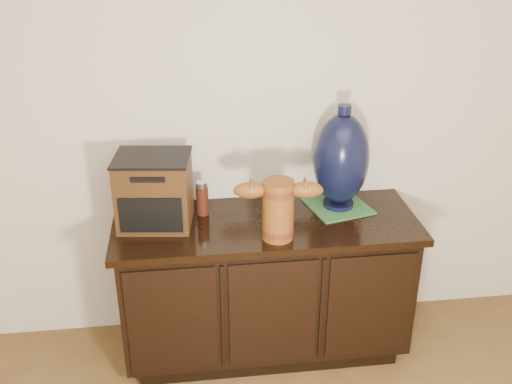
{
  "coord_description": "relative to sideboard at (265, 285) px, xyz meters",
  "views": [
    {
      "loc": [
        -0.36,
        -0.27,
        2.12
      ],
      "look_at": [
        -0.05,
        2.18,
        0.93
      ],
      "focal_mm": 42.0,
      "sensor_mm": 36.0,
      "label": 1
    }
  ],
  "objects": [
    {
      "name": "terracotta_vessel",
      "position": [
        0.03,
        -0.16,
        0.53
      ],
      "size": [
        0.4,
        0.16,
        0.28
      ],
      "rotation": [
        0.0,
        0.0,
        -0.11
      ],
      "color": "brown",
      "rests_on": "sideboard"
    },
    {
      "name": "lamp_base",
      "position": [
        0.38,
        0.1,
        0.62
      ],
      "size": [
        0.33,
        0.33,
        0.52
      ],
      "rotation": [
        0.0,
        0.0,
        0.25
      ],
      "color": "black",
      "rests_on": "green_mat"
    },
    {
      "name": "spray_can",
      "position": [
        -0.3,
        0.11,
        0.45
      ],
      "size": [
        0.06,
        0.06,
        0.17
      ],
      "color": "maroon",
      "rests_on": "sideboard"
    },
    {
      "name": "green_mat",
      "position": [
        0.38,
        0.1,
        0.37
      ],
      "size": [
        0.34,
        0.34,
        0.01
      ],
      "primitive_type": "cube",
      "rotation": [
        0.0,
        0.0,
        0.25
      ],
      "color": "#2E6633",
      "rests_on": "sideboard"
    },
    {
      "name": "tv_radio",
      "position": [
        -0.52,
        0.04,
        0.54
      ],
      "size": [
        0.37,
        0.31,
        0.34
      ],
      "rotation": [
        0.0,
        0.0,
        -0.12
      ],
      "color": "#3B220E",
      "rests_on": "sideboard"
    },
    {
      "name": "sideboard",
      "position": [
        0.0,
        0.0,
        0.0
      ],
      "size": [
        1.46,
        0.56,
        0.75
      ],
      "color": "black",
      "rests_on": "ground"
    }
  ]
}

